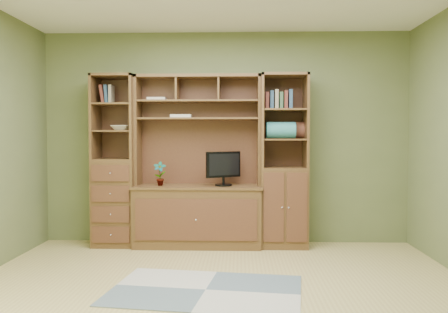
{
  "coord_description": "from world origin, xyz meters",
  "views": [
    {
      "loc": [
        0.18,
        -3.88,
        1.32
      ],
      "look_at": [
        0.01,
        1.2,
        1.1
      ],
      "focal_mm": 38.0,
      "sensor_mm": 36.0,
      "label": 1
    }
  ],
  "objects_px": {
    "monitor": "(223,162)",
    "right_tower": "(284,161)",
    "left_tower": "(115,161)",
    "center_hutch": "(198,161)"
  },
  "relations": [
    {
      "from": "left_tower",
      "to": "center_hutch",
      "type": "bearing_deg",
      "value": -2.29
    },
    {
      "from": "left_tower",
      "to": "right_tower",
      "type": "bearing_deg",
      "value": 0.0
    },
    {
      "from": "center_hutch",
      "to": "left_tower",
      "type": "relative_size",
      "value": 1.0
    },
    {
      "from": "monitor",
      "to": "right_tower",
      "type": "bearing_deg",
      "value": -26.54
    },
    {
      "from": "center_hutch",
      "to": "right_tower",
      "type": "xyz_separation_m",
      "value": [
        1.02,
        0.04,
        0.0
      ]
    },
    {
      "from": "left_tower",
      "to": "right_tower",
      "type": "height_order",
      "value": "same"
    },
    {
      "from": "left_tower",
      "to": "monitor",
      "type": "bearing_deg",
      "value": -3.28
    },
    {
      "from": "center_hutch",
      "to": "monitor",
      "type": "height_order",
      "value": "center_hutch"
    },
    {
      "from": "right_tower",
      "to": "monitor",
      "type": "height_order",
      "value": "right_tower"
    },
    {
      "from": "monitor",
      "to": "center_hutch",
      "type": "bearing_deg",
      "value": 141.0
    }
  ]
}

